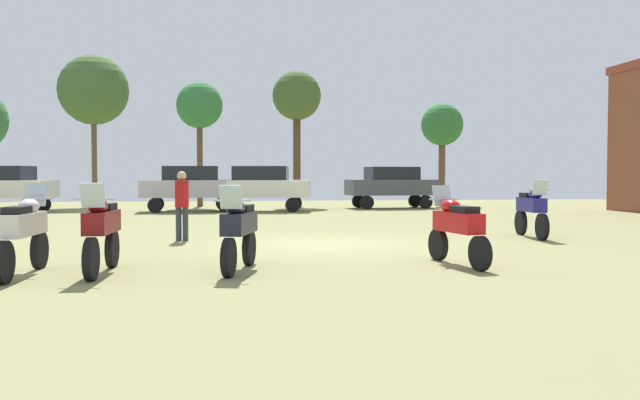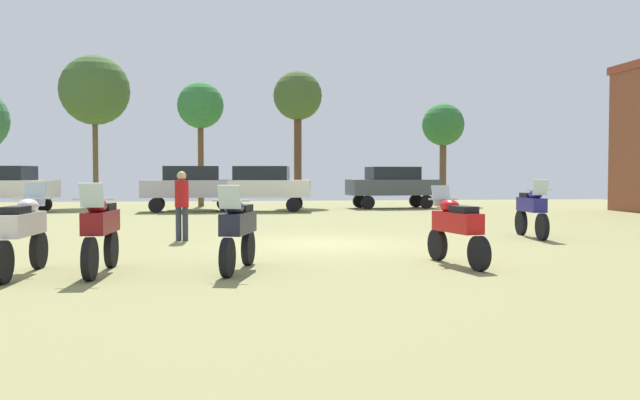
% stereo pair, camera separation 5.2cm
% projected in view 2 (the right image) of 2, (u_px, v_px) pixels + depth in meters
% --- Properties ---
extents(ground_plane, '(44.00, 52.00, 0.02)m').
position_uv_depth(ground_plane, '(321.00, 244.00, 15.90)').
color(ground_plane, olive).
extents(motorcycle_1, '(0.62, 2.31, 1.49)m').
position_uv_depth(motorcycle_1, '(22.00, 230.00, 10.91)').
color(motorcycle_1, black).
rests_on(motorcycle_1, ground).
extents(motorcycle_2, '(0.62, 2.18, 1.51)m').
position_uv_depth(motorcycle_2, '(101.00, 229.00, 11.08)').
color(motorcycle_2, black).
rests_on(motorcycle_2, ground).
extents(motorcycle_5, '(0.76, 2.06, 1.47)m').
position_uv_depth(motorcycle_5, '(238.00, 229.00, 11.41)').
color(motorcycle_5, black).
rests_on(motorcycle_5, ground).
extents(motorcycle_6, '(0.62, 2.19, 1.51)m').
position_uv_depth(motorcycle_6, '(532.00, 209.00, 17.41)').
color(motorcycle_6, black).
rests_on(motorcycle_6, ground).
extents(motorcycle_7, '(0.69, 2.10, 1.44)m').
position_uv_depth(motorcycle_7, '(456.00, 226.00, 12.15)').
color(motorcycle_7, black).
rests_on(motorcycle_7, ground).
extents(car_1, '(4.55, 2.51, 2.00)m').
position_uv_depth(car_1, '(3.00, 185.00, 29.00)').
color(car_1, black).
rests_on(car_1, ground).
extents(car_2, '(4.44, 2.17, 2.00)m').
position_uv_depth(car_2, '(393.00, 184.00, 32.63)').
color(car_2, black).
rests_on(car_2, ground).
extents(car_3, '(4.40, 2.05, 2.00)m').
position_uv_depth(car_3, '(191.00, 185.00, 29.62)').
color(car_3, black).
rests_on(car_3, ground).
extents(car_4, '(4.53, 2.44, 2.00)m').
position_uv_depth(car_4, '(262.00, 185.00, 29.88)').
color(car_4, black).
rests_on(car_4, ground).
extents(person_1, '(0.40, 0.40, 1.72)m').
position_uv_depth(person_1, '(182.00, 200.00, 16.60)').
color(person_1, '#2D313E').
rests_on(person_1, ground).
extents(tree_1, '(2.54, 2.54, 7.01)m').
position_uv_depth(tree_1, '(298.00, 98.00, 35.10)').
color(tree_1, brown).
rests_on(tree_1, ground).
extents(tree_2, '(3.57, 3.57, 7.75)m').
position_uv_depth(tree_2, '(95.00, 91.00, 34.65)').
color(tree_2, brown).
rests_on(tree_2, ground).
extents(tree_4, '(2.26, 2.26, 5.45)m').
position_uv_depth(tree_4, '(443.00, 126.00, 36.26)').
color(tree_4, brown).
rests_on(tree_4, ground).
extents(tree_5, '(2.35, 2.35, 6.33)m').
position_uv_depth(tree_5, '(200.00, 107.00, 34.27)').
color(tree_5, brown).
rests_on(tree_5, ground).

